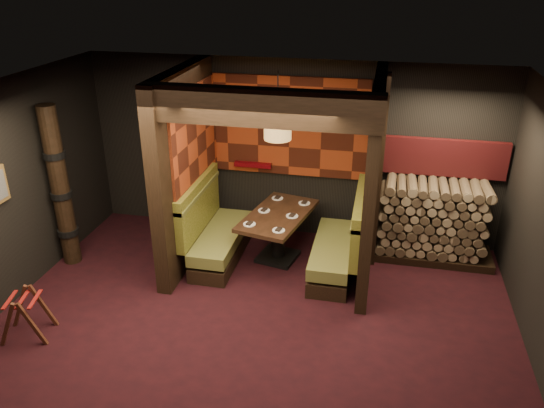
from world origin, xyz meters
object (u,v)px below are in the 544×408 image
(pendant_lamp, at_px, (278,123))
(firewood_stack, at_px, (436,221))
(booth_bench_left, at_px, (215,234))
(booth_bench_right, at_px, (340,247))
(totem_column, at_px, (60,189))
(dining_table, at_px, (278,228))
(luggage_rack, at_px, (26,313))

(pendant_lamp, bearing_deg, firewood_stack, 14.17)
(booth_bench_left, bearing_deg, firewood_stack, 12.17)
(booth_bench_left, bearing_deg, booth_bench_right, 0.00)
(booth_bench_left, xyz_separation_m, totem_column, (-2.09, -0.55, 0.79))
(booth_bench_right, xyz_separation_m, totem_column, (-3.98, -0.55, 0.79))
(totem_column, bearing_deg, booth_bench_right, 7.86)
(pendant_lamp, bearing_deg, dining_table, 90.00)
(pendant_lamp, bearing_deg, booth_bench_right, -7.05)
(booth_bench_left, xyz_separation_m, dining_table, (0.94, 0.17, 0.12))
(booth_bench_right, height_order, dining_table, booth_bench_right)
(dining_table, xyz_separation_m, pendant_lamp, (0.00, -0.05, 1.62))
(dining_table, distance_m, luggage_rack, 3.55)
(booth_bench_left, relative_size, firewood_stack, 0.92)
(luggage_rack, relative_size, totem_column, 0.28)
(booth_bench_left, relative_size, luggage_rack, 2.41)
(booth_bench_left, bearing_deg, dining_table, 10.11)
(dining_table, height_order, totem_column, totem_column)
(totem_column, distance_m, firewood_stack, 5.51)
(booth_bench_left, bearing_deg, totem_column, -165.25)
(booth_bench_left, distance_m, luggage_rack, 2.79)
(pendant_lamp, height_order, luggage_rack, pendant_lamp)
(pendant_lamp, relative_size, firewood_stack, 0.54)
(booth_bench_right, distance_m, luggage_rack, 4.20)
(booth_bench_right, relative_size, totem_column, 0.67)
(firewood_stack, bearing_deg, booth_bench_right, -152.65)
(booth_bench_right, height_order, firewood_stack, firewood_stack)
(dining_table, relative_size, luggage_rack, 2.36)
(pendant_lamp, distance_m, luggage_rack, 3.96)
(pendant_lamp, distance_m, firewood_stack, 2.83)
(pendant_lamp, xyz_separation_m, totem_column, (-3.03, -0.67, -0.96))
(pendant_lamp, height_order, totem_column, pendant_lamp)
(luggage_rack, bearing_deg, booth_bench_right, 32.42)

